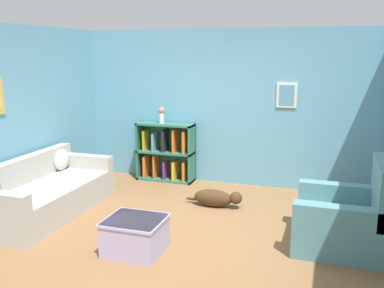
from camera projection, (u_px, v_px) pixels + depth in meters
name	position (u px, v px, depth m)	size (l,w,h in m)	color
ground_plane	(182.00, 231.00, 5.40)	(14.00, 14.00, 0.00)	brown
wall_back	(226.00, 108.00, 7.22)	(5.60, 0.13, 2.60)	#609EB7
wall_left	(8.00, 120.00, 5.91)	(0.13, 5.00, 2.60)	#609EB7
couch	(45.00, 194.00, 5.96)	(0.93, 2.09, 0.78)	#ADA89E
bookshelf	(166.00, 153.00, 7.50)	(1.00, 0.33, 1.02)	#2D6B56
recliner_chair	(348.00, 219.00, 4.91)	(1.03, 1.02, 1.05)	slate
coffee_table	(135.00, 234.00, 4.80)	(0.65, 0.58, 0.40)	#ADA3CC
dog	(216.00, 198.00, 6.24)	(0.87, 0.23, 0.26)	#472D19
vase	(162.00, 114.00, 7.36)	(0.11, 0.11, 0.28)	silver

